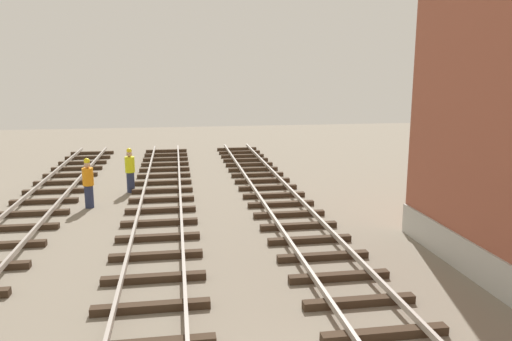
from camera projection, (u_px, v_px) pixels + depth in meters
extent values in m
cube|color=#38281C|center=(385.00, 334.00, 9.44)|extent=(2.50, 0.24, 0.18)
cube|color=#38281C|center=(359.00, 302.00, 10.76)|extent=(2.50, 0.24, 0.18)
cube|color=#38281C|center=(339.00, 277.00, 12.07)|extent=(2.50, 0.24, 0.18)
cube|color=#38281C|center=(323.00, 256.00, 13.38)|extent=(2.50, 0.24, 0.18)
cube|color=#38281C|center=(310.00, 240.00, 14.69)|extent=(2.50, 0.24, 0.18)
cube|color=#38281C|center=(298.00, 226.00, 16.01)|extent=(2.50, 0.24, 0.18)
cube|color=#38281C|center=(289.00, 214.00, 17.32)|extent=(2.50, 0.24, 0.18)
cube|color=#38281C|center=(281.00, 204.00, 18.63)|extent=(2.50, 0.24, 0.18)
cube|color=#38281C|center=(274.00, 195.00, 19.94)|extent=(2.50, 0.24, 0.18)
cube|color=#38281C|center=(268.00, 188.00, 21.26)|extent=(2.50, 0.24, 0.18)
cube|color=#38281C|center=(262.00, 181.00, 22.57)|extent=(2.50, 0.24, 0.18)
cube|color=#38281C|center=(258.00, 175.00, 23.88)|extent=(2.50, 0.24, 0.18)
cube|color=#38281C|center=(253.00, 169.00, 25.19)|extent=(2.50, 0.24, 0.18)
cube|color=#38281C|center=(249.00, 164.00, 26.51)|extent=(2.50, 0.24, 0.18)
cube|color=#38281C|center=(246.00, 160.00, 27.82)|extent=(2.50, 0.24, 0.18)
cube|color=#38281C|center=(242.00, 156.00, 29.13)|extent=(2.50, 0.24, 0.18)
cube|color=#38281C|center=(240.00, 152.00, 30.44)|extent=(2.50, 0.24, 0.18)
cube|color=#38281C|center=(237.00, 149.00, 31.76)|extent=(2.50, 0.24, 0.18)
cube|color=#38281C|center=(151.00, 307.00, 10.51)|extent=(2.50, 0.24, 0.18)
cube|color=#38281C|center=(154.00, 278.00, 11.97)|extent=(2.50, 0.24, 0.18)
cube|color=#38281C|center=(156.00, 256.00, 13.44)|extent=(2.50, 0.24, 0.18)
cube|color=#38281C|center=(158.00, 238.00, 14.90)|extent=(2.50, 0.24, 0.18)
cube|color=#38281C|center=(159.00, 223.00, 16.36)|extent=(2.50, 0.24, 0.18)
cube|color=#38281C|center=(161.00, 210.00, 17.82)|extent=(2.50, 0.24, 0.18)
cube|color=#38281C|center=(162.00, 200.00, 19.29)|extent=(2.50, 0.24, 0.18)
cube|color=#38281C|center=(163.00, 190.00, 20.75)|extent=(2.50, 0.24, 0.18)
cube|color=#38281C|center=(163.00, 183.00, 22.21)|extent=(2.50, 0.24, 0.18)
cube|color=#38281C|center=(164.00, 176.00, 23.68)|extent=(2.50, 0.24, 0.18)
cube|color=#38281C|center=(165.00, 170.00, 25.14)|extent=(2.50, 0.24, 0.18)
cube|color=#38281C|center=(165.00, 164.00, 26.60)|extent=(2.50, 0.24, 0.18)
cube|color=#38281C|center=(166.00, 159.00, 28.06)|extent=(2.50, 0.24, 0.18)
cube|color=#38281C|center=(166.00, 155.00, 29.53)|extent=(2.50, 0.24, 0.18)
cube|color=#38281C|center=(166.00, 151.00, 30.99)|extent=(2.50, 0.24, 0.18)
cube|color=#38281C|center=(0.00, 245.00, 14.23)|extent=(2.50, 0.24, 0.18)
cube|color=#38281C|center=(18.00, 228.00, 15.83)|extent=(2.50, 0.24, 0.18)
cube|color=#38281C|center=(32.00, 213.00, 17.43)|extent=(2.50, 0.24, 0.18)
cube|color=#38281C|center=(44.00, 201.00, 19.03)|extent=(2.50, 0.24, 0.18)
cube|color=#38281C|center=(54.00, 191.00, 20.63)|extent=(2.50, 0.24, 0.18)
cube|color=#38281C|center=(63.00, 183.00, 22.23)|extent=(2.50, 0.24, 0.18)
cube|color=#38281C|center=(70.00, 175.00, 23.83)|extent=(2.50, 0.24, 0.18)
cube|color=#38281C|center=(77.00, 168.00, 25.43)|extent=(2.50, 0.24, 0.18)
cube|color=#38281C|center=(83.00, 163.00, 27.03)|extent=(2.50, 0.24, 0.18)
cube|color=#38281C|center=(88.00, 158.00, 28.63)|extent=(2.50, 0.24, 0.18)
cube|color=#38281C|center=(92.00, 153.00, 30.23)|extent=(2.50, 0.24, 0.18)
cylinder|color=#262D4C|center=(89.00, 197.00, 18.41)|extent=(0.32, 0.32, 0.85)
cylinder|color=orange|center=(88.00, 177.00, 18.26)|extent=(0.40, 0.40, 0.65)
sphere|color=tan|center=(87.00, 165.00, 18.18)|extent=(0.24, 0.24, 0.24)
sphere|color=yellow|center=(87.00, 161.00, 18.15)|extent=(0.22, 0.22, 0.22)
cylinder|color=#262D4C|center=(131.00, 182.00, 20.77)|extent=(0.32, 0.32, 0.85)
cylinder|color=yellow|center=(130.00, 165.00, 20.62)|extent=(0.40, 0.40, 0.65)
sphere|color=tan|center=(129.00, 154.00, 20.54)|extent=(0.24, 0.24, 0.24)
sphere|color=yellow|center=(129.00, 151.00, 20.51)|extent=(0.22, 0.22, 0.22)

